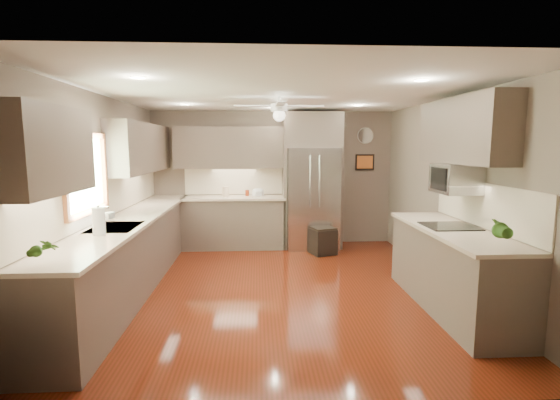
{
  "coord_description": "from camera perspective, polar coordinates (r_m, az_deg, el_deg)",
  "views": [
    {
      "loc": [
        -0.29,
        -5.16,
        1.87
      ],
      "look_at": [
        0.03,
        0.6,
        1.09
      ],
      "focal_mm": 26.0,
      "sensor_mm": 36.0,
      "label": 1
    }
  ],
  "objects": [
    {
      "name": "floor",
      "position": [
        5.49,
        0.06,
        -12.18
      ],
      "size": [
        5.0,
        5.0,
        0.0
      ],
      "primitive_type": "plane",
      "color": "#491909",
      "rests_on": "ground"
    },
    {
      "name": "ceiling",
      "position": [
        5.2,
        0.06,
        14.68
      ],
      "size": [
        5.0,
        5.0,
        0.0
      ],
      "primitive_type": "plane",
      "rotation": [
        3.14,
        0.0,
        0.0
      ],
      "color": "white",
      "rests_on": "ground"
    },
    {
      "name": "wall_back",
      "position": [
        7.69,
        -1.0,
        3.09
      ],
      "size": [
        4.5,
        0.0,
        4.5
      ],
      "primitive_type": "plane",
      "rotation": [
        1.57,
        0.0,
        0.0
      ],
      "color": "#6C5E52",
      "rests_on": "ground"
    },
    {
      "name": "wall_front",
      "position": [
        2.74,
        3.03,
        -5.32
      ],
      "size": [
        4.5,
        0.0,
        4.5
      ],
      "primitive_type": "plane",
      "rotation": [
        -1.57,
        0.0,
        0.0
      ],
      "color": "#6C5E52",
      "rests_on": "ground"
    },
    {
      "name": "wall_left",
      "position": [
        5.55,
        -23.82,
        0.65
      ],
      "size": [
        0.0,
        5.0,
        5.0
      ],
      "primitive_type": "plane",
      "rotation": [
        1.57,
        0.0,
        1.57
      ],
      "color": "#6C5E52",
      "rests_on": "ground"
    },
    {
      "name": "wall_right",
      "position": [
        5.78,
        22.92,
        0.96
      ],
      "size": [
        0.0,
        5.0,
        5.0
      ],
      "primitive_type": "plane",
      "rotation": [
        1.57,
        0.0,
        -1.57
      ],
      "color": "#6C5E52",
      "rests_on": "ground"
    },
    {
      "name": "canister_c",
      "position": [
        7.45,
        -7.65,
        1.17
      ],
      "size": [
        0.14,
        0.14,
        0.19
      ],
      "primitive_type": "cylinder",
      "rotation": [
        0.0,
        0.0,
        -0.26
      ],
      "color": "beige",
      "rests_on": "back_run"
    },
    {
      "name": "canister_d",
      "position": [
        7.46,
        -4.63,
        1.0
      ],
      "size": [
        0.08,
        0.08,
        0.11
      ],
      "primitive_type": "cylinder",
      "rotation": [
        0.0,
        0.0,
        0.11
      ],
      "color": "maroon",
      "rests_on": "back_run"
    },
    {
      "name": "soap_bottle",
      "position": [
        5.32,
        -22.86,
        -1.98
      ],
      "size": [
        0.1,
        0.1,
        0.18
      ],
      "primitive_type": "imported",
      "rotation": [
        0.0,
        0.0,
        -0.28
      ],
      "color": "white",
      "rests_on": "left_run"
    },
    {
      "name": "potted_plant_left",
      "position": [
        3.6,
        -30.37,
        -5.92
      ],
      "size": [
        0.17,
        0.12,
        0.29
      ],
      "primitive_type": "imported",
      "rotation": [
        0.0,
        0.0,
        -0.15
      ],
      "color": "#2D5A19",
      "rests_on": "left_run"
    },
    {
      "name": "potted_plant_right",
      "position": [
        4.2,
        28.72,
        -3.66
      ],
      "size": [
        0.2,
        0.17,
        0.34
      ],
      "primitive_type": "imported",
      "rotation": [
        0.0,
        0.0,
        -0.11
      ],
      "color": "#2D5A19",
      "rests_on": "right_run"
    },
    {
      "name": "bowl",
      "position": [
        7.45,
        -3.12,
        0.75
      ],
      "size": [
        0.27,
        0.27,
        0.06
      ],
      "primitive_type": "imported",
      "rotation": [
        0.0,
        0.0,
        0.18
      ],
      "color": "beige",
      "rests_on": "back_run"
    },
    {
      "name": "left_run",
      "position": [
        5.73,
        -20.09,
        -6.75
      ],
      "size": [
        0.65,
        4.7,
        1.45
      ],
      "color": "#4D4038",
      "rests_on": "ground"
    },
    {
      "name": "back_run",
      "position": [
        7.5,
        -6.45,
        -2.98
      ],
      "size": [
        1.85,
        0.65,
        1.45
      ],
      "color": "#4D4038",
      "rests_on": "ground"
    },
    {
      "name": "uppers",
      "position": [
        5.88,
        -7.63,
        7.67
      ],
      "size": [
        4.5,
        4.7,
        0.95
      ],
      "color": "#4D4038",
      "rests_on": "wall_left"
    },
    {
      "name": "window",
      "position": [
        5.05,
        -25.67,
        3.34
      ],
      "size": [
        0.05,
        1.12,
        0.92
      ],
      "color": "#BFF2B2",
      "rests_on": "wall_left"
    },
    {
      "name": "sink",
      "position": [
        5.03,
        -22.2,
        -3.89
      ],
      "size": [
        0.5,
        0.7,
        0.32
      ],
      "color": "silver",
      "rests_on": "left_run"
    },
    {
      "name": "refrigerator",
      "position": [
        7.41,
        4.53,
        2.42
      ],
      "size": [
        1.06,
        0.75,
        2.45
      ],
      "color": "silver",
      "rests_on": "ground"
    },
    {
      "name": "right_run",
      "position": [
        5.08,
        23.17,
        -8.73
      ],
      "size": [
        0.7,
        2.2,
        1.45
      ],
      "color": "#4D4038",
      "rests_on": "ground"
    },
    {
      "name": "microwave",
      "position": [
        5.17,
        23.49,
        2.77
      ],
      "size": [
        0.43,
        0.55,
        0.34
      ],
      "color": "silver",
      "rests_on": "wall_right"
    },
    {
      "name": "ceiling_fan",
      "position": [
        5.48,
        -0.12,
        12.56
      ],
      "size": [
        1.18,
        1.18,
        0.32
      ],
      "color": "white",
      "rests_on": "ceiling"
    },
    {
      "name": "recessed_lights",
      "position": [
        5.6,
        -0.6,
        14.13
      ],
      "size": [
        2.84,
        3.14,
        0.01
      ],
      "color": "white",
      "rests_on": "ceiling"
    },
    {
      "name": "wall_clock",
      "position": [
        7.91,
        11.92,
        8.86
      ],
      "size": [
        0.3,
        0.03,
        0.3
      ],
      "color": "white",
      "rests_on": "wall_back"
    },
    {
      "name": "framed_print",
      "position": [
        7.91,
        11.83,
        5.24
      ],
      "size": [
        0.36,
        0.03,
        0.3
      ],
      "color": "black",
      "rests_on": "wall_back"
    },
    {
      "name": "stool",
      "position": [
        7.06,
        5.99,
        -5.68
      ],
      "size": [
        0.49,
        0.49,
        0.47
      ],
      "color": "black",
      "rests_on": "ground"
    },
    {
      "name": "paper_towel",
      "position": [
        4.61,
        -24.13,
        -2.8
      ],
      "size": [
        0.13,
        0.13,
        0.32
      ],
      "color": "white",
      "rests_on": "left_run"
    }
  ]
}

